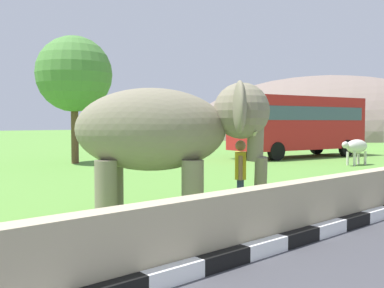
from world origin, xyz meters
TOP-DOWN VIEW (x-y plane):
  - barrier_parapet at (2.00, 4.50)m, footprint 28.00×0.36m
  - elephant at (3.16, 7.04)m, footprint 3.90×3.74m
  - person_handler at (4.62, 6.37)m, footprint 0.53×0.50m
  - bus_red at (19.17, 15.06)m, footprint 8.97×3.94m
  - cow_near at (17.16, 10.41)m, footprint 1.91×0.71m
  - tree_distant at (7.53, 20.07)m, footprint 3.72×3.72m
  - hill_east at (55.00, 34.54)m, footprint 45.92×36.73m

SIDE VIEW (x-z plane):
  - hill_east at x=55.00m, z-range -8.63..8.63m
  - barrier_parapet at x=2.00m, z-range 0.00..1.00m
  - cow_near at x=17.16m, z-range 0.26..1.48m
  - person_handler at x=4.62m, z-range 0.10..1.75m
  - elephant at x=3.16m, z-range 0.43..3.29m
  - bus_red at x=19.17m, z-range 0.33..3.83m
  - tree_distant at x=7.53m, z-range 1.25..7.53m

